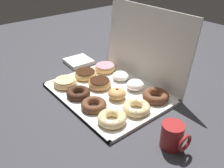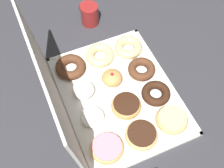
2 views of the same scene
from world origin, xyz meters
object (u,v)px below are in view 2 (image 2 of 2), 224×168
chocolate_cake_ring_donut_1 (156,93)px  chocolate_frosted_donut_4 (142,135)px  jelly_filled_donut_6 (113,78)px  chocolate_cake_ring_donut_2 (142,69)px  chocolate_cake_ring_donut_11 (71,67)px  pink_frosted_donut_8 (107,148)px  chocolate_frosted_donut_5 (127,105)px  donut_box (119,95)px  coffee_mug (89,14)px  powdered_filled_donut_10 (83,90)px  glazed_ring_donut_0 (172,120)px  powdered_filled_donut_9 (92,116)px  cruller_donut_3 (128,47)px  cruller_donut_7 (100,55)px

chocolate_cake_ring_donut_1 → chocolate_frosted_donut_4: (-0.13, 0.12, 0.00)m
jelly_filled_donut_6 → chocolate_cake_ring_donut_2: bearing=-92.2°
jelly_filled_donut_6 → chocolate_cake_ring_donut_11: 0.18m
chocolate_cake_ring_donut_2 → pink_frosted_donut_8: size_ratio=0.95×
chocolate_frosted_donut_5 → donut_box: bearing=1.7°
chocolate_cake_ring_donut_2 → coffee_mug: (0.35, 0.09, 0.02)m
chocolate_frosted_donut_5 → pink_frosted_donut_8: 0.18m
chocolate_frosted_donut_4 → powdered_filled_donut_10: (0.25, 0.12, 0.00)m
glazed_ring_donut_0 → chocolate_frosted_donut_5: size_ratio=1.03×
chocolate_cake_ring_donut_1 → jelly_filled_donut_6: 0.18m
coffee_mug → powdered_filled_donut_9: bearing=160.1°
chocolate_frosted_donut_5 → powdered_filled_donut_10: 0.18m
jelly_filled_donut_6 → powdered_filled_donut_9: (-0.12, 0.13, -0.00)m
chocolate_cake_ring_donut_2 → chocolate_frosted_donut_5: size_ratio=0.98×
powdered_filled_donut_10 → chocolate_frosted_donut_4: bearing=-153.8°
chocolate_frosted_donut_5 → coffee_mug: (0.48, -0.04, 0.02)m
glazed_ring_donut_0 → powdered_filled_donut_9: powdered_filled_donut_9 is taller
cruller_donut_3 → cruller_donut_7: size_ratio=0.99×
pink_frosted_donut_8 → chocolate_frosted_donut_5: bearing=-46.8°
donut_box → glazed_ring_donut_0: glazed_ring_donut_0 is taller
chocolate_cake_ring_donut_11 → coffee_mug: coffee_mug is taller
donut_box → cruller_donut_3: 0.22m
cruller_donut_7 → powdered_filled_donut_10: (-0.13, 0.12, 0.00)m
chocolate_frosted_donut_4 → chocolate_frosted_donut_5: chocolate_frosted_donut_5 is taller
cruller_donut_3 → coffee_mug: (0.23, 0.09, 0.02)m
cruller_donut_7 → powdered_filled_donut_9: size_ratio=1.35×
cruller_donut_7 → chocolate_cake_ring_donut_1: bearing=-153.9°
cruller_donut_3 → pink_frosted_donut_8: cruller_donut_3 is taller
chocolate_cake_ring_donut_1 → coffee_mug: (0.47, 0.09, 0.02)m
glazed_ring_donut_0 → powdered_filled_donut_10: (0.24, 0.25, 0.00)m
glazed_ring_donut_0 → cruller_donut_3: cruller_donut_3 is taller
chocolate_cake_ring_donut_11 → jelly_filled_donut_6: bearing=-131.5°
cruller_donut_3 → jelly_filled_donut_6: 0.17m
glazed_ring_donut_0 → donut_box: bearing=34.8°
cruller_donut_3 → coffee_mug: coffee_mug is taller
powdered_filled_donut_10 → coffee_mug: bearing=-24.6°
jelly_filled_donut_6 → pink_frosted_donut_8: bearing=152.9°
chocolate_cake_ring_donut_11 → powdered_filled_donut_10: bearing=-175.6°
chocolate_frosted_donut_5 → chocolate_cake_ring_donut_11: size_ratio=0.93×
cruller_donut_3 → chocolate_frosted_donut_4: (-0.37, 0.12, -0.00)m
chocolate_cake_ring_donut_1 → chocolate_frosted_donut_4: 0.18m
chocolate_cake_ring_donut_2 → pink_frosted_donut_8: 0.36m
glazed_ring_donut_0 → cruller_donut_7: bearing=18.4°
glazed_ring_donut_0 → chocolate_cake_ring_donut_2: glazed_ring_donut_0 is taller
chocolate_cake_ring_donut_1 → chocolate_frosted_donut_5: chocolate_frosted_donut_5 is taller
pink_frosted_donut_8 → donut_box: bearing=-34.2°
cruller_donut_3 → chocolate_frosted_donut_4: bearing=161.9°
chocolate_cake_ring_donut_2 → chocolate_frosted_donut_5: bearing=135.6°
chocolate_cake_ring_donut_2 → jelly_filled_donut_6: size_ratio=1.36×
glazed_ring_donut_0 → chocolate_cake_ring_donut_2: size_ratio=1.06×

